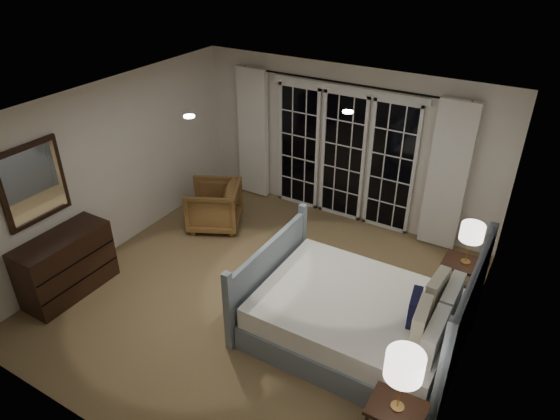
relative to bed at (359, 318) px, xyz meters
The scene contains 19 objects.
floor 1.46m from the bed, behind, with size 5.00×5.00×0.00m, color #927B4F.
ceiling 2.58m from the bed, behind, with size 5.00×5.00×0.00m, color silver.
wall_left 4.02m from the bed, behind, with size 0.02×5.00×2.50m, color white.
wall_right 1.42m from the bed, ahead, with size 0.02×5.00×2.50m, color white.
wall_back 3.10m from the bed, 118.49° to the left, with size 5.00×0.02×2.50m, color white.
wall_front 2.93m from the bed, 120.48° to the right, with size 5.00×0.02×2.50m, color white.
french_doors 3.02m from the bed, 118.87° to the left, with size 2.50×0.04×2.20m.
curtain_rod 3.45m from the bed, 119.45° to the left, with size 0.03×0.03×3.50m, color black.
curtain_left 4.02m from the bed, 140.98° to the left, with size 0.55×0.10×2.25m, color white.
curtain_right 2.62m from the bed, 84.52° to the left, with size 0.55×0.10×2.25m, color white.
downlight_a 2.34m from the bed, 131.12° to the left, with size 0.12×0.12×0.01m, color white.
downlight_b 2.96m from the bed, behind, with size 0.12×0.12×0.01m, color white.
bed is the anchor object (origin of this frame).
nightstand_right 1.50m from the bed, 55.28° to the left, with size 0.51×0.41×0.67m.
lamp_left 1.67m from the bed, 55.26° to the right, with size 0.33×0.33×0.63m.
lamp_right 1.68m from the bed, 55.28° to the left, with size 0.28×0.28×0.54m.
armchair 3.23m from the bed, 158.11° to the left, with size 0.79×0.81×0.74m, color brown.
dresser 3.81m from the bed, 163.16° to the right, with size 0.51×1.21×0.86m.
mirror 4.21m from the bed, 164.13° to the right, with size 0.05×0.85×1.00m.
Camera 1 is at (2.84, -4.30, 4.29)m, focal length 32.00 mm.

